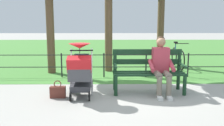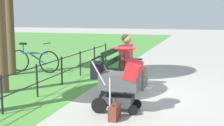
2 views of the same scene
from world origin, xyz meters
name	(u,v)px [view 1 (image 1 of 2)]	position (x,y,z in m)	size (l,w,h in m)	color
ground_plane	(129,93)	(0.00, 0.00, 0.00)	(60.00, 60.00, 0.00)	#9E9B93
grass_lawn	(117,50)	(0.00, -8.80, 0.00)	(40.00, 16.00, 0.01)	#478438
park_bench	(148,69)	(-0.43, -0.12, 0.53)	(1.61, 0.62, 0.96)	#193D23
person_on_bench	(161,64)	(-0.68, 0.11, 0.68)	(0.54, 0.74, 1.28)	slate
stroller	(80,70)	(1.06, 0.30, 0.59)	(0.53, 0.91, 1.15)	black
handbag	(58,92)	(1.54, 0.33, 0.13)	(0.32, 0.14, 0.37)	brown
park_fence	(142,63)	(-0.49, -1.62, 0.42)	(8.53, 0.04, 0.70)	black
bicycle	(178,57)	(-1.94, -3.17, 0.36)	(0.44, 1.66, 0.89)	black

